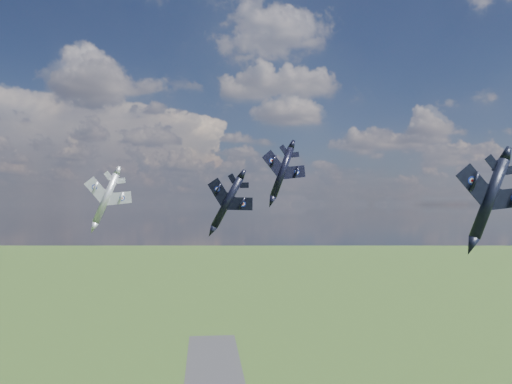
{
  "coord_description": "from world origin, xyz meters",
  "views": [
    {
      "loc": [
        -5.05,
        -64.72,
        81.87
      ],
      "look_at": [
        3.17,
        14.33,
        83.92
      ],
      "focal_mm": 35.0,
      "sensor_mm": 36.0,
      "label": 1
    }
  ],
  "objects_px": {
    "jet_right_navy": "(489,199)",
    "jet_left_silver": "(106,198)",
    "jet_lead_navy": "(227,202)",
    "jet_high_navy": "(282,172)"
  },
  "relations": [
    {
      "from": "jet_lead_navy",
      "to": "jet_right_navy",
      "type": "xyz_separation_m",
      "value": [
        27.97,
        -31.93,
        0.26
      ]
    },
    {
      "from": "jet_right_navy",
      "to": "jet_high_navy",
      "type": "relative_size",
      "value": 0.98
    },
    {
      "from": "jet_right_navy",
      "to": "jet_left_silver",
      "type": "xyz_separation_m",
      "value": [
        -48.85,
        35.91,
        0.43
      ]
    },
    {
      "from": "jet_lead_navy",
      "to": "jet_left_silver",
      "type": "distance_m",
      "value": 21.27
    },
    {
      "from": "jet_lead_navy",
      "to": "jet_high_navy",
      "type": "height_order",
      "value": "jet_high_navy"
    },
    {
      "from": "jet_lead_navy",
      "to": "jet_high_navy",
      "type": "xyz_separation_m",
      "value": [
        10.21,
        4.86,
        5.5
      ]
    },
    {
      "from": "jet_right_navy",
      "to": "jet_left_silver",
      "type": "height_order",
      "value": "jet_left_silver"
    },
    {
      "from": "jet_right_navy",
      "to": "jet_high_navy",
      "type": "xyz_separation_m",
      "value": [
        -17.76,
        36.79,
        5.25
      ]
    },
    {
      "from": "jet_left_silver",
      "to": "jet_right_navy",
      "type": "bearing_deg",
      "value": -41.05
    },
    {
      "from": "jet_lead_navy",
      "to": "jet_left_silver",
      "type": "height_order",
      "value": "jet_left_silver"
    }
  ]
}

